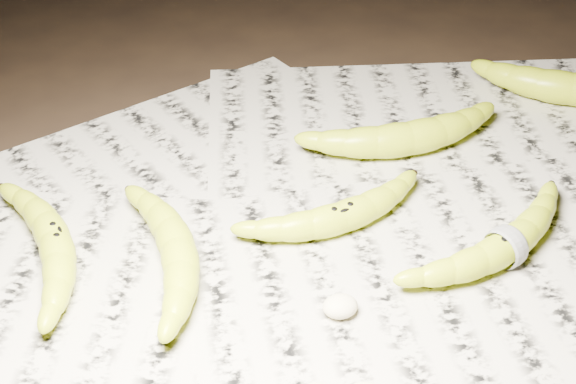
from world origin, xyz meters
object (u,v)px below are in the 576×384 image
object	(u,v)px
banana_left_b	(178,248)
banana_upper_b	(571,86)
banana_upper_a	(408,136)
banana_taped	(506,244)
banana_center	(341,214)
banana_left_a	(54,240)

from	to	relation	value
banana_left_b	banana_upper_b	distance (m)	0.54
banana_upper_a	banana_taped	bearing A→B (deg)	-84.88
banana_upper_a	banana_upper_b	distance (m)	0.24
banana_upper_a	banana_center	bearing A→B (deg)	-137.56
banana_taped	banana_upper_a	xyz separation A→B (m)	(-0.02, 0.19, 0.00)
banana_upper_a	banana_upper_b	xyz separation A→B (m)	(0.23, 0.05, 0.00)
banana_center	banana_upper_a	distance (m)	0.16
banana_center	banana_upper_b	world-z (taller)	banana_upper_b
banana_center	banana_taped	world-z (taller)	same
banana_center	banana_upper_b	xyz separation A→B (m)	(0.35, 0.16, 0.00)
banana_left_b	banana_center	distance (m)	0.16
banana_center	banana_left_b	bearing A→B (deg)	172.50
banana_left_a	banana_center	world-z (taller)	same
banana_taped	banana_left_a	bearing A→B (deg)	140.43
banana_taped	banana_upper_b	size ratio (longest dim) A/B	0.97
banana_left_a	banana_upper_a	world-z (taller)	banana_upper_a
banana_left_b	banana_center	xyz separation A→B (m)	(0.16, 0.01, -0.00)
banana_left_a	banana_left_b	bearing A→B (deg)	-120.22
banana_left_b	banana_upper_b	size ratio (longest dim) A/B	0.90
banana_taped	banana_upper_a	bearing A→B (deg)	72.67
banana_left_a	banana_upper_a	xyz separation A→B (m)	(0.39, 0.08, 0.00)
banana_left_b	banana_left_a	bearing A→B (deg)	67.67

